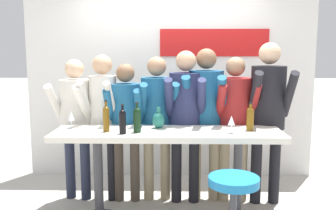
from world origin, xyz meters
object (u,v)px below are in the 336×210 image
Objects in this scene: wine_bottle_1 at (106,117)px; wine_bottle_3 at (137,118)px; person_center at (157,113)px; person_center_right at (186,110)px; person_far_left at (75,114)px; wine_bottle_2 at (250,118)px; tasting_table at (168,145)px; wine_glass_1 at (71,117)px; decorative_vase at (158,120)px; person_left at (103,110)px; person_far_right at (234,114)px; person_center_left at (126,117)px; person_right at (206,108)px; person_rightmost at (268,105)px; bar_stool at (233,204)px; wine_bottle_0 at (123,120)px; wine_glass_0 at (231,121)px.

wine_bottle_3 is (0.31, -0.02, -0.00)m from wine_bottle_1.
person_center is 0.96× the size of person_center_right.
person_far_left reaches higher than wine_bottle_2.
wine_glass_1 is at bearing 174.53° from tasting_table.
wine_bottle_3 is 0.72m from wine_glass_1.
wine_bottle_2 is 1.30× the size of decorative_vase.
wine_glass_1 is at bearing 166.42° from wine_bottle_3.
tasting_table is at bearing -5.47° from wine_glass_1.
person_left reaches higher than wine_bottle_3.
person_far_right is 1.19m from wine_bottle_3.
person_left is 0.94m from person_center_right.
wine_bottle_1 is (-0.13, -0.52, 0.09)m from person_center_left.
person_right is at bearing -7.96° from person_center.
person_center_left is 0.54m from wine_bottle_1.
person_rightmost reaches higher than decorative_vase.
person_left is at bearing 178.61° from person_rightmost.
person_far_right is (1.82, -0.03, 0.01)m from person_far_left.
person_right reaches higher than person_left.
bar_stool is 0.42× the size of person_far_right.
tasting_table is at bearing -147.53° from person_far_right.
tasting_table is 7.85× the size of wine_bottle_0.
wine_glass_1 is at bearing -68.91° from person_far_left.
wine_bottle_0 reaches higher than decorative_vase.
person_left is at bearing 151.23° from decorative_vase.
wine_bottle_3 is (-1.05, -0.57, 0.05)m from person_far_right.
bar_stool is 4.01× the size of wine_glass_0.
person_rightmost reaches higher than bar_stool.
wine_bottle_1 is at bearing -145.21° from person_center_right.
decorative_vase is at bearing 127.51° from bar_stool.
wine_bottle_1 is at bearing 175.43° from wine_bottle_3.
person_left is 0.72m from wine_bottle_3.
person_center reaches higher than wine_glass_0.
wine_bottle_3 is (-0.49, -0.52, -0.00)m from person_center_right.
person_center is 0.98m from wine_glass_0.
wine_glass_1 is (-1.56, 0.82, 0.59)m from bar_stool.
person_center is 0.96m from wine_glass_1.
person_rightmost is (2.18, -0.08, 0.12)m from person_far_left.
person_far_left is 0.98× the size of person_center.
person_center_left is 0.95× the size of person_far_right.
wine_bottle_0 is 1.66× the size of wine_glass_0.
bar_stool is at bearing -37.16° from wine_bottle_3.
person_center_left reaches higher than decorative_vase.
person_center_left is 9.00× the size of wine_glass_0.
decorative_vase is (0.97, -0.39, 0.01)m from person_far_left.
person_far_right reaches higher than decorative_vase.
person_center_right reaches higher than person_far_left.
wine_bottle_1 is at bearing -39.33° from person_far_left.
person_right reaches higher than wine_bottle_3.
wine_bottle_1 is (0.46, -0.57, 0.06)m from person_far_left.
person_rightmost reaches higher than person_center.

